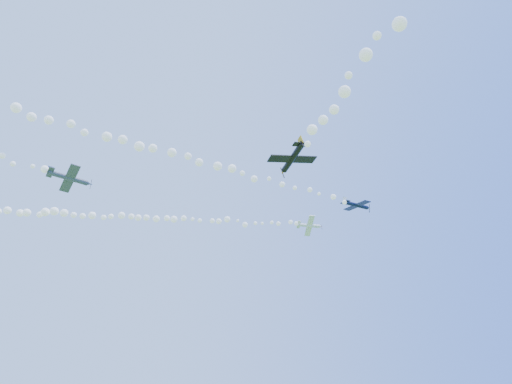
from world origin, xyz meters
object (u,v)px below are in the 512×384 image
object	(u,v)px
plane_white	(309,226)
plane_navy	(357,205)
plane_black	(292,158)
plane_grey	(70,178)

from	to	relation	value
plane_white	plane_navy	bearing A→B (deg)	-55.23
plane_white	plane_black	size ratio (longest dim) A/B	1.01
plane_white	plane_grey	bearing A→B (deg)	-151.62
plane_navy	plane_grey	world-z (taller)	plane_navy
plane_white	plane_grey	xyz separation A→B (m)	(-50.20, -14.77, -8.42)
plane_navy	plane_black	size ratio (longest dim) A/B	1.18
plane_white	plane_navy	world-z (taller)	plane_white
plane_grey	plane_white	bearing A→B (deg)	1.13
plane_navy	plane_white	bearing A→B (deg)	105.60
plane_white	plane_black	world-z (taller)	plane_white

